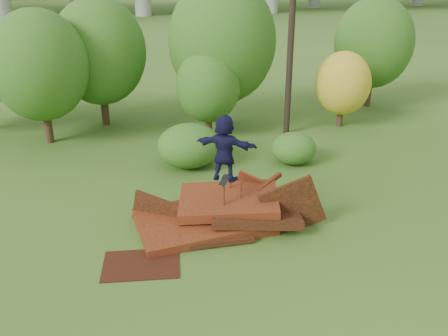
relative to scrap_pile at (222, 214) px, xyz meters
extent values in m
plane|color=#2D5116|center=(1.01, -1.33, -0.37)|extent=(240.00, 240.00, 0.00)
cube|color=#3F170B|center=(-0.54, 0.00, -0.19)|extent=(4.24, 2.92, 0.66)
cube|color=black|center=(0.96, -0.30, 0.05)|extent=(2.86, 2.03, 0.52)
cube|color=#3F170B|center=(0.26, 0.20, 0.33)|extent=(3.34, 2.56, 0.62)
cube|color=black|center=(2.06, -0.50, 0.28)|extent=(2.14, 0.41, 2.08)
cube|color=#3F170B|center=(1.26, 1.00, 0.18)|extent=(1.18, 1.18, 1.49)
cube|color=black|center=(-1.74, 0.40, -0.02)|extent=(1.89, 1.18, 1.36)
cube|color=black|center=(-0.24, -1.20, -0.25)|extent=(1.89, 0.20, 0.15)
cube|color=#3F170B|center=(1.66, 0.70, 0.58)|extent=(1.12, 0.91, 0.32)
cylinder|color=maroon|center=(0.02, -0.21, 0.35)|extent=(0.06, 0.06, 1.46)
cylinder|color=maroon|center=(0.41, 0.69, 0.35)|extent=(0.06, 0.06, 1.46)
cylinder|color=maroon|center=(0.21, 0.24, 1.08)|extent=(0.57, 1.20, 0.06)
cube|color=black|center=(0.07, -0.09, 1.18)|extent=(0.50, 0.79, 0.02)
cylinder|color=silver|center=(0.04, -0.37, 1.14)|extent=(0.05, 0.06, 0.06)
cylinder|color=silver|center=(-0.12, -0.31, 1.14)|extent=(0.05, 0.06, 0.06)
cylinder|color=silver|center=(0.26, 0.13, 1.14)|extent=(0.05, 0.06, 0.06)
cylinder|color=silver|center=(0.11, 0.20, 1.14)|extent=(0.05, 0.06, 0.06)
imported|color=#131235|center=(0.07, -0.09, 2.17)|extent=(1.86, 1.43, 1.96)
cube|color=black|center=(-2.54, -1.66, -0.36)|extent=(2.16, 1.64, 0.03)
cylinder|color=black|center=(-5.96, 8.76, 0.56)|extent=(0.36, 0.36, 1.87)
ellipsoid|color=#1C5015|center=(-5.96, 8.76, 3.02)|extent=(4.06, 4.06, 4.67)
cylinder|color=black|center=(-3.56, 10.88, 0.58)|extent=(0.36, 0.36, 1.90)
ellipsoid|color=#1C5015|center=(-3.56, 10.88, 3.14)|extent=(4.31, 4.31, 4.96)
cylinder|color=black|center=(1.04, 8.05, 0.28)|extent=(0.31, 0.31, 1.30)
ellipsoid|color=#1C5015|center=(1.04, 8.05, 1.99)|extent=(2.83, 2.83, 3.25)
cylinder|color=black|center=(1.97, 9.56, 0.70)|extent=(0.38, 0.38, 2.16)
ellipsoid|color=#1C5015|center=(1.97, 9.56, 3.63)|extent=(4.93, 4.93, 5.67)
cylinder|color=black|center=(7.49, 8.31, 0.19)|extent=(0.30, 0.30, 1.12)
ellipsoid|color=#A58C19|center=(7.49, 8.31, 1.72)|extent=(2.60, 2.60, 2.99)
cylinder|color=black|center=(10.41, 11.28, 0.56)|extent=(0.36, 0.36, 1.86)
ellipsoid|color=#1C5015|center=(10.41, 11.28, 3.02)|extent=(4.09, 4.09, 4.71)
ellipsoid|color=#1C5015|center=(-0.30, 4.82, 0.48)|extent=(2.46, 2.27, 1.70)
ellipsoid|color=#1C5015|center=(3.76, 4.27, 0.26)|extent=(1.78, 1.63, 1.26)
cylinder|color=black|center=(4.63, 7.76, 5.13)|extent=(0.28, 0.28, 11.01)
camera|label=1|loc=(-2.65, -13.09, 7.22)|focal=40.00mm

